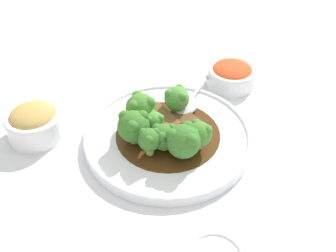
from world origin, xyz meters
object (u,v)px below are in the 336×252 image
at_px(broccoli_floret_6, 141,108).
at_px(beef_strip_2, 163,117).
at_px(beef_strip_1, 188,120).
at_px(serving_spoon, 189,101).
at_px(broccoli_floret_7, 149,139).
at_px(broccoli_floret_0, 199,134).
at_px(side_bowl_kimchi, 231,74).
at_px(side_bowl_appetizer, 34,122).
at_px(broccoli_floret_1, 134,126).
at_px(broccoli_floret_3, 154,121).
at_px(broccoli_floret_2, 183,141).
at_px(main_plate, 168,136).
at_px(beef_strip_0, 174,134).
at_px(broccoli_floret_4, 164,136).
at_px(broccoli_floret_5, 177,98).

bearing_deg(broccoli_floret_6, beef_strip_2, 14.36).
height_order(beef_strip_1, serving_spoon, serving_spoon).
relative_size(broccoli_floret_7, serving_spoon, 0.23).
xyz_separation_m(broccoli_floret_0, side_bowl_kimchi, (0.04, 0.22, -0.03)).
bearing_deg(broccoli_floret_0, side_bowl_appetizer, -179.61).
xyz_separation_m(broccoli_floret_1, broccoli_floret_3, (0.03, 0.03, -0.01)).
xyz_separation_m(broccoli_floret_2, side_bowl_appetizer, (-0.27, 0.02, -0.02)).
relative_size(main_plate, beef_strip_0, 4.85).
distance_m(beef_strip_2, side_bowl_kimchi, 0.20).
xyz_separation_m(main_plate, broccoli_floret_4, (0.00, -0.04, 0.04)).
xyz_separation_m(broccoli_floret_4, broccoli_floret_6, (-0.05, 0.06, 0.01)).
bearing_deg(broccoli_floret_2, side_bowl_appetizer, 175.40).
distance_m(beef_strip_0, broccoli_floret_4, 0.04).
distance_m(beef_strip_0, serving_spoon, 0.10).
distance_m(beef_strip_2, broccoli_floret_7, 0.09).
distance_m(side_bowl_kimchi, side_bowl_appetizer, 0.40).
bearing_deg(broccoli_floret_6, serving_spoon, 41.44).
bearing_deg(broccoli_floret_3, beef_strip_0, -14.15).
relative_size(broccoli_floret_2, broccoli_floret_4, 1.26).
bearing_deg(broccoli_floret_5, side_bowl_kimchi, 55.59).
bearing_deg(broccoli_floret_6, side_bowl_kimchi, 49.28).
height_order(broccoli_floret_5, serving_spoon, broccoli_floret_5).
bearing_deg(broccoli_floret_4, broccoli_floret_6, 131.75).
bearing_deg(broccoli_floret_2, side_bowl_kimchi, 75.44).
bearing_deg(broccoli_floret_5, beef_strip_0, -84.19).
height_order(broccoli_floret_5, broccoli_floret_6, broccoli_floret_6).
xyz_separation_m(broccoli_floret_0, broccoli_floret_3, (-0.08, 0.03, -0.01)).
height_order(beef_strip_2, broccoli_floret_6, broccoli_floret_6).
bearing_deg(broccoli_floret_0, beef_strip_0, 157.08).
xyz_separation_m(broccoli_floret_1, broccoli_floret_5, (0.06, 0.09, -0.00)).
distance_m(broccoli_floret_1, broccoli_floret_5, 0.11).
distance_m(broccoli_floret_1, broccoli_floret_6, 0.05).
relative_size(broccoli_floret_2, broccoli_floret_5, 1.12).
distance_m(beef_strip_2, broccoli_floret_6, 0.05).
bearing_deg(side_bowl_appetizer, broccoli_floret_1, -0.73).
bearing_deg(main_plate, broccoli_floret_2, -55.68).
distance_m(main_plate, beef_strip_0, 0.02).
relative_size(main_plate, broccoli_floret_4, 6.27).
bearing_deg(broccoli_floret_6, beef_strip_0, -23.76).
height_order(main_plate, broccoli_floret_0, broccoli_floret_0).
height_order(broccoli_floret_2, broccoli_floret_5, broccoli_floret_2).
height_order(broccoli_floret_0, broccoli_floret_7, same).
height_order(broccoli_floret_1, broccoli_floret_7, broccoli_floret_1).
relative_size(beef_strip_2, broccoli_floret_3, 1.87).
bearing_deg(main_plate, broccoli_floret_3, 176.76).
bearing_deg(beef_strip_1, broccoli_floret_1, -141.77).
bearing_deg(broccoli_floret_1, broccoli_floret_5, 57.76).
xyz_separation_m(main_plate, broccoli_floret_3, (-0.02, 0.00, 0.03)).
distance_m(broccoli_floret_4, broccoli_floret_5, 0.10).
bearing_deg(broccoli_floret_7, broccoli_floret_6, 113.12).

